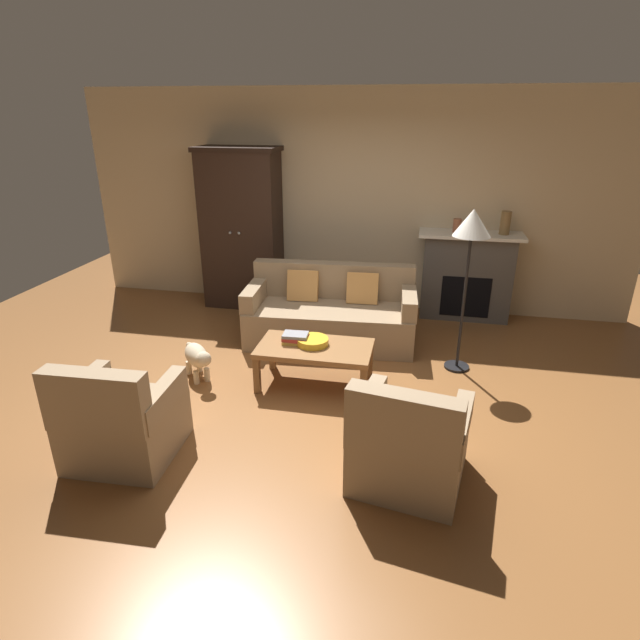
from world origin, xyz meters
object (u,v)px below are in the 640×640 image
Objects in this scene: mantel_vase_terracotta at (457,226)px; fireplace at (467,275)px; mantel_vase_bronze at (505,223)px; armoire at (242,229)px; armchair_near_left at (121,422)px; fruit_bowl at (312,341)px; dog at (197,357)px; couch at (331,315)px; floor_lamp at (472,233)px; coffee_table at (315,351)px; book_stack at (296,338)px; armchair_near_right at (408,445)px.

fireplace is at bearing 5.69° from mantel_vase_terracotta.
armoire is at bearing -178.97° from mantel_vase_bronze.
mantel_vase_bronze is 0.32× the size of armchair_near_left.
mantel_vase_bronze reaches higher than fruit_bowl.
dog is at bearing -172.40° from fruit_bowl.
couch is at bearing -146.14° from fireplace.
floor_lamp is at bearing -109.12° from mantel_vase_bronze.
dog is (-2.57, -0.77, -1.20)m from floor_lamp.
coffee_table is 0.23m from book_stack.
mantel_vase_terracotta reaches higher than couch.
fruit_bowl is (0.01, -1.05, 0.13)m from couch.
armchair_near_right is at bearing -67.09° from couch.
couch is at bearing 92.19° from coffee_table.
couch is 2.76m from armchair_near_left.
floor_lamp is at bearing -26.44° from armoire.
coffee_table is 0.10m from fruit_bowl.
fireplace is at bearing 52.27° from armchair_near_left.
floor_lamp is (1.39, 0.65, 1.08)m from coffee_table.
armchair_near_left reaches higher than coffee_table.
book_stack is at bearing -58.63° from armoire.
dog is (-1.13, -1.20, -0.07)m from couch.
armchair_near_left is 3.51m from floor_lamp.
dog is (0.25, -2.17, -0.81)m from armoire.
mantel_vase_bronze reaches higher than coffee_table.
fruit_bowl is 1.17m from dog.
armoire is at bearing 124.65° from fruit_bowl.
coffee_table is 1.25× the size of armchair_near_left.
armchair_near_right reaches higher than book_stack.
coffee_table is at bearing -55.20° from armoire.
armoire is at bearing 96.66° from dog.
fruit_bowl is 0.66× the size of dog.
fireplace is 0.64× the size of couch.
floor_lamp is (2.61, 2.06, 1.13)m from armchair_near_left.
couch is 7.07× the size of mantel_vase_bronze.
book_stack is (-0.17, 0.01, 0.02)m from fruit_bowl.
armchair_near_left is 0.99× the size of armchair_near_right.
fruit_bowl is 1.64m from armchair_near_right.
fireplace is 1.90m from couch.
fireplace is at bearing 33.86° from couch.
armoire is 2.43m from book_stack.
couch reaches higher than fruit_bowl.
book_stack is 0.91× the size of mantel_vase_bronze.
armchair_near_right is at bearing -48.64° from book_stack.
armchair_near_right is at bearing -105.58° from mantel_vase_bronze.
floor_lamp is (0.44, 1.92, 1.13)m from armchair_near_right.
coffee_table is 1.59m from armchair_near_right.
fruit_bowl is 2.60m from mantel_vase_terracotta.
couch is at bearing 64.69° from armchair_near_left.
armoire is 1.85m from couch.
mantel_vase_bronze reaches higher than book_stack.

